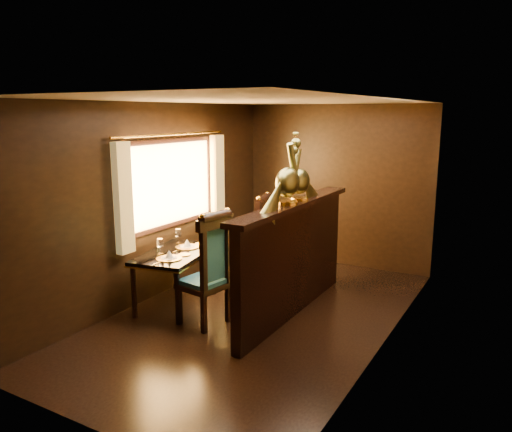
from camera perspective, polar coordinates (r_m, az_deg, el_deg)
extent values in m
plane|color=black|center=(6.04, 0.14, -11.36)|extent=(5.00, 5.00, 0.00)
cube|color=black|center=(7.91, 9.14, 3.45)|extent=(3.00, 0.04, 2.50)
cube|color=black|center=(3.77, -19.08, -6.23)|extent=(3.00, 0.04, 2.50)
cube|color=black|center=(6.53, -11.39, 1.62)|extent=(0.04, 5.00, 2.50)
cube|color=black|center=(5.11, 14.93, -1.32)|extent=(0.04, 5.00, 2.50)
cube|color=beige|center=(5.56, 0.15, 13.08)|extent=(3.00, 5.00, 0.04)
cube|color=#FFC672|center=(6.72, -9.76, 3.70)|extent=(0.01, 1.70, 1.05)
cube|color=#F4BA42|center=(5.95, -14.94, 1.96)|extent=(0.10, 0.22, 1.30)
cube|color=#F4BA42|center=(7.44, -4.42, 4.21)|extent=(0.10, 0.22, 1.30)
cylinder|color=gold|center=(6.61, -9.44, 9.20)|extent=(0.03, 2.20, 0.03)
cube|color=black|center=(5.93, 4.32, -5.17)|extent=(0.12, 2.60, 1.30)
cube|color=#38391A|center=(5.94, 3.76, -4.62)|extent=(0.02, 2.20, 0.95)
cube|color=black|center=(5.77, 4.43, 1.31)|extent=(0.26, 2.70, 0.06)
cube|color=black|center=(6.23, -9.20, -4.28)|extent=(0.89, 1.26, 0.04)
cube|color=gold|center=(6.24, -9.19, -4.54)|extent=(0.92, 1.28, 0.02)
cylinder|color=black|center=(6.06, -13.78, -8.47)|extent=(0.06, 0.06, 0.63)
cylinder|color=black|center=(5.78, -8.96, -9.24)|extent=(0.06, 0.06, 0.63)
cylinder|color=black|center=(6.89, -9.21, -5.77)|extent=(0.06, 0.06, 0.63)
cylinder|color=black|center=(6.65, -4.86, -6.30)|extent=(0.06, 0.06, 0.63)
cylinder|color=gold|center=(5.95, -9.88, -4.80)|extent=(0.30, 0.30, 0.01)
cone|color=silver|center=(5.94, -9.90, -4.30)|extent=(0.11, 0.11, 0.10)
cylinder|color=gold|center=(6.42, -7.86, -3.52)|extent=(0.30, 0.30, 0.01)
cone|color=silver|center=(6.40, -7.88, -3.05)|extent=(0.11, 0.11, 0.10)
cylinder|color=silver|center=(6.32, -11.27, -3.65)|extent=(0.03, 0.03, 0.06)
cylinder|color=silver|center=(6.34, -11.13, -3.58)|extent=(0.03, 0.03, 0.06)
cube|color=black|center=(5.73, -6.05, -7.86)|extent=(0.54, 0.54, 0.06)
cube|color=navy|center=(5.72, -6.06, -7.38)|extent=(0.49, 0.49, 0.05)
cube|color=navy|center=(5.47, -4.60, -4.42)|extent=(0.09, 0.37, 0.61)
cube|color=black|center=(5.83, -8.77, -10.16)|extent=(0.05, 0.05, 0.42)
cube|color=black|center=(5.56, -5.97, -11.17)|extent=(0.05, 0.05, 0.42)
cube|color=black|center=(6.08, -6.02, -9.14)|extent=(0.05, 0.05, 0.42)
cube|color=black|center=(5.83, -3.23, -10.04)|extent=(0.05, 0.05, 0.42)
sphere|color=gold|center=(5.23, -6.15, -0.05)|extent=(0.07, 0.07, 0.07)
sphere|color=gold|center=(5.51, -3.28, 0.60)|extent=(0.07, 0.07, 0.07)
cube|color=black|center=(6.95, -0.76, -4.39)|extent=(0.54, 0.54, 0.06)
cube|color=navy|center=(6.93, -0.76, -3.99)|extent=(0.49, 0.49, 0.05)
cube|color=navy|center=(6.79, 0.82, -1.42)|extent=(0.10, 0.36, 0.59)
cube|color=black|center=(6.91, -2.78, -6.53)|extent=(0.05, 0.05, 0.41)
cube|color=black|center=(6.79, 0.24, -6.86)|extent=(0.05, 0.05, 0.41)
cube|color=black|center=(7.25, -1.69, -5.64)|extent=(0.05, 0.05, 0.41)
cube|color=black|center=(7.13, 1.20, -5.93)|extent=(0.05, 0.05, 0.41)
sphere|color=gold|center=(6.52, 0.33, 2.03)|extent=(0.07, 0.07, 0.07)
sphere|color=gold|center=(6.88, 1.31, 2.54)|extent=(0.07, 0.07, 0.07)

